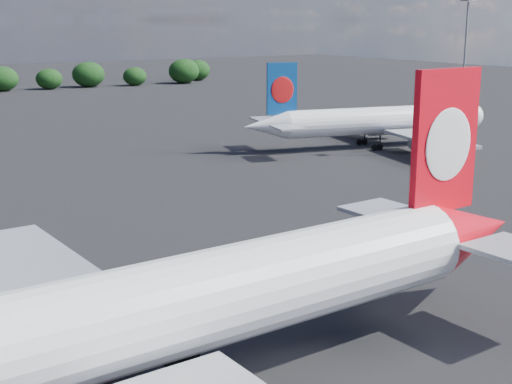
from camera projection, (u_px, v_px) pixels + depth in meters
qantas_airliner at (194, 305)px, 37.37m from camera, size 50.96×48.42×16.64m
china_southern_airliner at (374, 121)px, 111.79m from camera, size 41.14×39.38×13.55m
floodlight_mast_near at (465, 56)px, 102.26m from camera, size 1.60×1.60×22.58m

